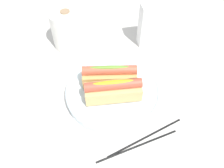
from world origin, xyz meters
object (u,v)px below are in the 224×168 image
Objects in this scene: napkin_box at (156,25)px; chopstick_near at (145,137)px; water_glass at (34,124)px; paper_towel_roll at (68,29)px; hotdog_front at (113,90)px; hotdog_back at (111,75)px; serving_bowl at (112,92)px; chopstick_far at (137,146)px.

chopstick_near is at bearing -110.27° from napkin_box.
paper_towel_roll is (0.19, 0.30, 0.02)m from water_glass.
hotdog_front is 0.15m from chopstick_near.
water_glass is at bearing -144.21° from napkin_box.
napkin_box reaches higher than chopstick_near.
chopstick_near is at bearing -86.50° from hotdog_back.
napkin_box is (0.46, 0.18, 0.03)m from water_glass.
serving_bowl is 0.23m from water_glass.
paper_towel_roll is 0.61× the size of chopstick_far.
hotdog_front is 0.06m from hotdog_back.
hotdog_back is 1.75× the size of water_glass.
water_glass is 0.41× the size of chopstick_near.
serving_bowl is 3.04× the size of water_glass.
paper_towel_roll is 0.45m from chopstick_far.
chopstick_far is (-0.00, -0.14, -0.06)m from hotdog_front.
water_glass reaches higher than serving_bowl.
napkin_box reaches higher than hotdog_back.
chopstick_near and chopstick_far have the same top height.
water_glass is 0.41× the size of chopstick_far.
napkin_box is at bearing 30.01° from hotdog_back.
hotdog_front is 1.18× the size of paper_towel_roll.
hotdog_front is 0.30m from napkin_box.
serving_bowl is 1.25× the size of chopstick_far.
hotdog_back reaches higher than chopstick_far.
serving_bowl is at bearing 93.70° from chopstick_near.
napkin_box reaches higher than paper_towel_roll.
paper_towel_roll is at bearing 97.73° from serving_bowl.
hotdog_back is 0.19m from chopstick_near.
hotdog_back is at bearing -136.05° from napkin_box.
napkin_box is 0.41m from chopstick_far.
serving_bowl is at bearing -108.43° from hotdog_back.
paper_towel_roll is (-0.04, 0.27, 0.05)m from serving_bowl.
hotdog_back is 0.26m from napkin_box.
hotdog_front is 1.00× the size of hotdog_back.
napkin_box is (0.27, -0.11, 0.01)m from paper_towel_roll.
paper_towel_roll reaches higher than chopstick_far.
hotdog_back is at bearing 90.01° from chopstick_near.
serving_bowl is 1.73× the size of hotdog_front.
hotdog_back is at bearing 12.92° from water_glass.
serving_bowl is at bearing 6.93° from water_glass.
paper_towel_roll is at bearing 94.04° from chopstick_near.
hotdog_back reaches higher than serving_bowl.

